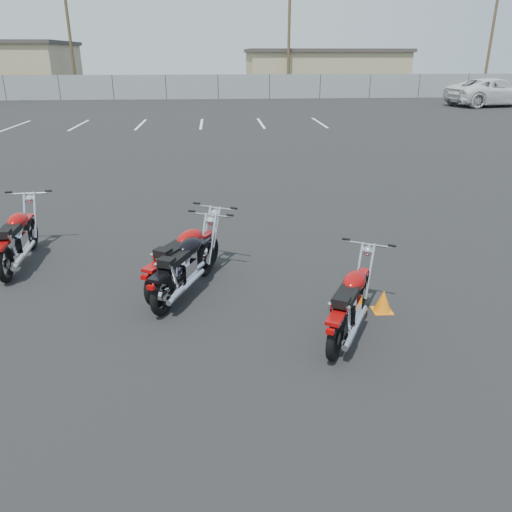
{
  "coord_description": "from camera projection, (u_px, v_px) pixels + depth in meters",
  "views": [
    {
      "loc": [
        -0.31,
        -5.77,
        3.24
      ],
      "look_at": [
        0.2,
        0.6,
        0.65
      ],
      "focal_mm": 35.0,
      "sensor_mm": 36.0,
      "label": 1
    }
  ],
  "objects": [
    {
      "name": "ground",
      "position": [
        245.0,
        319.0,
        6.57
      ],
      "size": [
        120.0,
        120.0,
        0.0
      ],
      "primitive_type": "plane",
      "color": "black",
      "rests_on": "ground"
    },
    {
      "name": "motorcycle_front_red",
      "position": [
        17.0,
        238.0,
        8.12
      ],
      "size": [
        0.79,
        2.05,
        1.0
      ],
      "color": "black",
      "rests_on": "ground"
    },
    {
      "name": "motorcycle_second_black",
      "position": [
        185.0,
        266.0,
        7.11
      ],
      "size": [
        1.17,
        1.92,
        0.96
      ],
      "color": "black",
      "rests_on": "ground"
    },
    {
      "name": "motorcycle_third_red",
      "position": [
        185.0,
        257.0,
        7.35
      ],
      "size": [
        1.35,
        1.96,
        1.0
      ],
      "color": "black",
      "rests_on": "ground"
    },
    {
      "name": "motorcycle_rear_red",
      "position": [
        351.0,
        303.0,
        6.1
      ],
      "size": [
        1.22,
        1.79,
        0.92
      ],
      "color": "black",
      "rests_on": "ground"
    },
    {
      "name": "training_cone_near",
      "position": [
        383.0,
        301.0,
        6.72
      ],
      "size": [
        0.26,
        0.26,
        0.31
      ],
      "color": "orange",
      "rests_on": "ground"
    },
    {
      "name": "chainlink_fence",
      "position": [
        218.0,
        87.0,
        38.56
      ],
      "size": [
        80.06,
        0.06,
        1.8
      ],
      "color": "gray",
      "rests_on": "ground"
    },
    {
      "name": "tan_building_east",
      "position": [
        323.0,
        70.0,
        47.25
      ],
      "size": [
        14.4,
        9.4,
        3.7
      ],
      "color": "tan",
      "rests_on": "ground"
    },
    {
      "name": "utility_pole_b",
      "position": [
        70.0,
        35.0,
        40.87
      ],
      "size": [
        1.8,
        0.24,
        9.0
      ],
      "color": "#493822",
      "rests_on": "ground"
    },
    {
      "name": "utility_pole_c",
      "position": [
        289.0,
        35.0,
        41.28
      ],
      "size": [
        1.8,
        0.24,
        9.0
      ],
      "color": "#493822",
      "rests_on": "ground"
    },
    {
      "name": "utility_pole_d",
      "position": [
        492.0,
        36.0,
        43.53
      ],
      "size": [
        1.8,
        0.24,
        9.0
      ],
      "color": "#493822",
      "rests_on": "ground"
    },
    {
      "name": "parking_line_stripes",
      "position": [
        171.0,
        124.0,
        24.86
      ],
      "size": [
        15.12,
        4.0,
        0.01
      ],
      "color": "silver",
      "rests_on": "ground"
    },
    {
      "name": "white_van",
      "position": [
        496.0,
        84.0,
        33.1
      ],
      "size": [
        4.14,
        7.74,
        2.79
      ],
      "primitive_type": "imported",
      "rotation": [
        0.0,
        0.0,
        1.74
      ],
      "color": "silver",
      "rests_on": "ground"
    }
  ]
}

